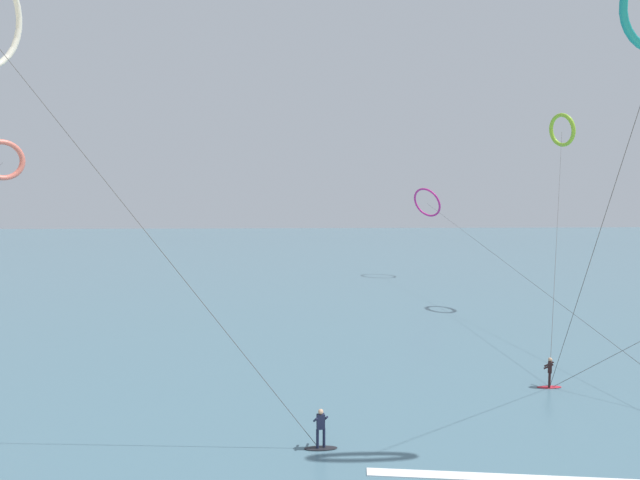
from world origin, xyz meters
TOP-DOWN VIEW (x-y plane):
  - sea_water at (0.00, 107.57)m, footprint 400.00×200.00m
  - surfer_charcoal at (-0.51, 12.95)m, footprint 1.40×0.62m
  - surfer_crimson at (12.56, 18.71)m, footprint 1.40×0.72m
  - kite_lime at (23.73, 37.25)m, footprint 12.01×20.26m
  - kite_magenta at (17.34, 59.18)m, footprint 4.40×54.17m
  - kite_coral at (-24.86, 33.01)m, footprint 2.83×21.58m

SIDE VIEW (x-z plane):
  - sea_water at x=0.00m, z-range 0.00..0.08m
  - surfer_charcoal at x=-0.51m, z-range -0.03..1.67m
  - surfer_crimson at x=12.56m, z-range -0.03..1.67m
  - kite_magenta at x=17.34m, z-range 4.27..17.05m
  - kite_coral at x=-24.86m, z-range 6.07..21.56m
  - kite_lime at x=23.73m, z-range 7.83..26.76m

